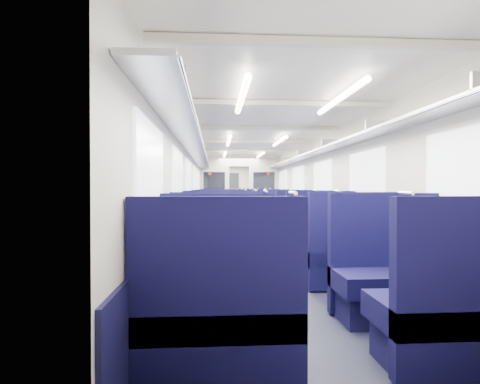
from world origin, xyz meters
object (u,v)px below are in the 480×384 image
at_px(seat_3, 391,279).
at_px(seat_19, 265,214).
at_px(seat_9, 304,234).
at_px(seat_27, 250,206).
at_px(seat_17, 269,216).
at_px(bulkhead, 239,188).
at_px(seat_10, 216,228).
at_px(seat_4, 217,258).
at_px(seat_5, 349,258).
at_px(seat_14, 216,219).
at_px(seat_2, 217,282).
at_px(seat_25, 252,207).
at_px(seat_7, 324,244).
at_px(seat_1, 461,316).
at_px(seat_12, 216,223).
at_px(seat_22, 215,208).
at_px(seat_11, 293,228).
at_px(seat_8, 216,234).
at_px(seat_13, 283,223).
at_px(seat_24, 215,207).
at_px(seat_0, 218,320).
at_px(seat_16, 216,216).
at_px(seat_15, 275,219).
at_px(seat_26, 215,206).
at_px(end_door, 231,192).
at_px(seat_20, 215,210).
at_px(seat_23, 255,208).
at_px(seat_18, 216,213).
at_px(seat_6, 216,244).

xyz_separation_m(seat_3, seat_19, (0.00, 9.15, 0.00)).
xyz_separation_m(seat_9, seat_27, (0.00, 11.13, 0.00)).
bearing_deg(seat_17, bulkhead, 115.90).
bearing_deg(seat_10, seat_4, -90.00).
bearing_deg(seat_5, seat_14, 105.77).
xyz_separation_m(seat_2, seat_25, (1.66, 13.56, 0.00)).
distance_m(seat_7, seat_14, 5.04).
bearing_deg(seat_1, seat_12, 103.53).
height_order(seat_1, seat_12, same).
bearing_deg(seat_7, seat_17, 90.00).
bearing_deg(seat_27, seat_22, -127.57).
height_order(seat_3, seat_11, same).
relative_size(seat_1, seat_11, 1.00).
bearing_deg(seat_8, seat_13, 52.98).
bearing_deg(seat_2, seat_8, 90.00).
xyz_separation_m(seat_12, seat_24, (0.00, 7.83, 0.00)).
bearing_deg(seat_0, seat_9, 70.11).
distance_m(bulkhead, seat_2, 9.96).
height_order(seat_9, seat_16, same).
xyz_separation_m(seat_13, seat_15, (0.00, 1.18, 0.00)).
relative_size(seat_8, seat_26, 1.00).
distance_m(end_door, seat_4, 14.92).
relative_size(seat_3, seat_20, 1.00).
bearing_deg(seat_13, seat_7, -90.00).
height_order(seat_23, seat_25, same).
height_order(seat_12, seat_13, same).
bearing_deg(bulkhead, seat_15, -73.89).
bearing_deg(bulkhead, seat_11, -81.03).
bearing_deg(seat_7, bulkhead, 96.21).
bearing_deg(seat_18, bulkhead, 32.80).
xyz_separation_m(bulkhead, seat_12, (-0.83, -4.02, -0.85)).
xyz_separation_m(seat_16, seat_23, (1.66, 4.30, 0.00)).
distance_m(end_door, seat_13, 10.36).
relative_size(end_door, seat_26, 1.62).
distance_m(seat_4, seat_23, 11.30).
bearing_deg(seat_1, seat_10, 106.08).
distance_m(seat_0, seat_17, 9.33).
bearing_deg(bulkhead, seat_13, -78.44).
relative_size(end_door, seat_3, 1.62).
relative_size(seat_15, seat_18, 1.00).
height_order(seat_0, seat_11, same).
relative_size(seat_4, seat_20, 1.00).
bearing_deg(seat_13, seat_5, -90.00).
relative_size(seat_5, seat_11, 1.00).
distance_m(seat_9, seat_12, 2.82).
relative_size(bulkhead, seat_1, 2.26).
relative_size(seat_1, seat_2, 1.00).
relative_size(bulkhead, seat_0, 2.26).
distance_m(seat_6, seat_7, 1.67).
height_order(seat_13, seat_14, same).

